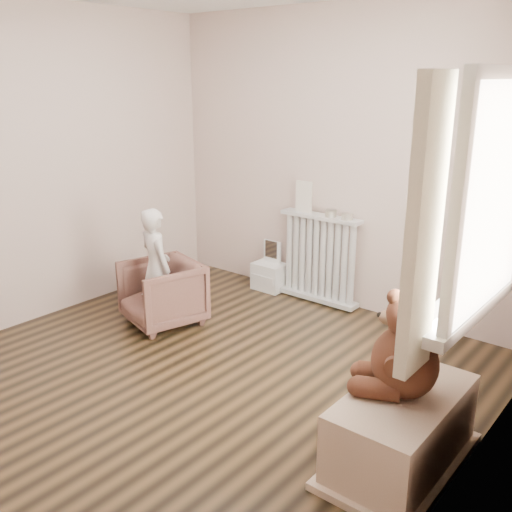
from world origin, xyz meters
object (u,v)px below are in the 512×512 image
Objects in this scene: armchair at (162,293)px; toy_bench at (401,432)px; radiator at (319,262)px; child at (156,267)px; plush_cat at (490,263)px; toy_vanity at (270,263)px; teddy_bear at (406,351)px.

armchair is 0.66× the size of toy_bench.
radiator is 1.50m from child.
plush_cat is (2.52, 0.31, 0.49)m from child.
toy_vanity is 0.82× the size of armchair.
radiator is at bearing 134.05° from plush_cat.
plush_cat is at bearing 53.08° from teddy_bear.
child is at bearing -120.45° from radiator.
child reaches higher than toy_bench.
plush_cat reaches higher than teddy_bear.
teddy_bear is at bearing -173.38° from child.
teddy_bear reaches higher than toy_vanity.
teddy_bear is at bearing -119.78° from plush_cat.
plush_cat reaches higher than armchair.
toy_vanity is at bearing -176.89° from radiator.
child is at bearing -73.98° from armchair.
toy_vanity reaches higher than toy_bench.
toy_vanity is 1.89× the size of plush_cat.
toy_bench is 3.51× the size of plush_cat.
armchair is 1.06× the size of teddy_bear.
teddy_bear is (-0.02, 0.01, 0.47)m from toy_bench.
radiator is at bearing 74.57° from armchair.
armchair is 2.42m from toy_bench.
plush_cat is at bearing -157.06° from child.
armchair is 2.64m from plush_cat.
plush_cat is (1.76, -0.98, 0.61)m from radiator.
child is 2.58m from plush_cat.
toy_bench is at bearing -44.46° from teddy_bear.
armchair is at bearing 169.33° from toy_bench.
plush_cat is at bearing -22.31° from toy_vanity.
toy_bench is 1.07m from plush_cat.
teddy_bear reaches higher than radiator.
toy_vanity is 2.73m from toy_bench.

